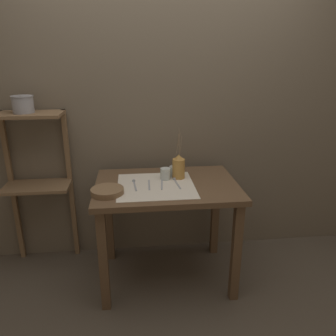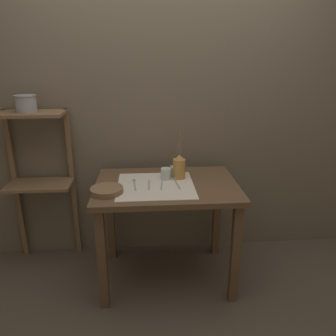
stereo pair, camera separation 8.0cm
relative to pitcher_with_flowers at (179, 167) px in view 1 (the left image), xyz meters
name	(u,v)px [view 1 (the left image)]	position (x,y,z in m)	size (l,w,h in m)	color
ground_plane	(167,275)	(-0.10, -0.10, -0.89)	(12.00, 12.00, 0.00)	brown
stone_wall_back	(160,117)	(-0.10, 0.37, 0.31)	(7.00, 0.06, 2.40)	#6B5E4C
wooden_table	(167,200)	(-0.10, -0.10, -0.22)	(1.03, 0.72, 0.80)	brown
wooden_shelf_unit	(36,164)	(-1.10, 0.22, -0.01)	(0.50, 0.28, 1.29)	brown
linen_cloth	(156,186)	(-0.18, -0.14, -0.09)	(0.55, 0.52, 0.00)	beige
pitcher_with_flowers	(179,167)	(0.00, 0.00, 0.00)	(0.09, 0.09, 0.39)	#B7843D
wooden_bowl	(107,191)	(-0.52, -0.24, -0.07)	(0.22, 0.22, 0.04)	brown
glass_tumbler_near	(166,174)	(-0.10, -0.02, -0.04)	(0.07, 0.07, 0.09)	silver
glass_tumbler_far	(174,171)	(-0.03, 0.03, -0.05)	(0.07, 0.07, 0.08)	silver
spoon_inner	(134,183)	(-0.34, -0.08, -0.08)	(0.03, 0.20, 0.02)	#939399
knife_center	(149,185)	(-0.23, -0.12, -0.08)	(0.02, 0.19, 0.00)	#939399
fork_inner	(162,184)	(-0.14, -0.12, -0.08)	(0.03, 0.19, 0.00)	#939399
spoon_outer	(175,181)	(-0.03, -0.07, -0.08)	(0.04, 0.20, 0.02)	#939399
metal_pot_large	(23,104)	(-1.12, 0.18, 0.46)	(0.16, 0.16, 0.12)	#939399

